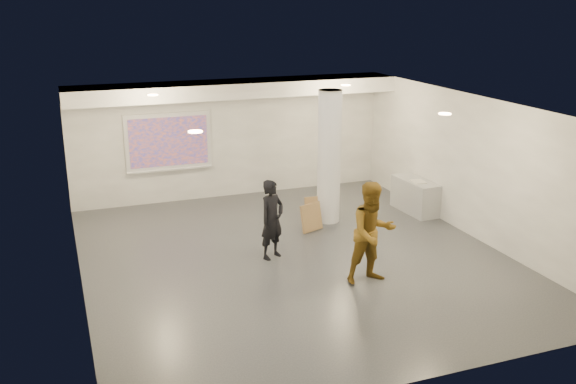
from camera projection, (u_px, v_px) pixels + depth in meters
name	position (u px, v px, depth m)	size (l,w,h in m)	color
floor	(295.00, 258.00, 12.60)	(8.00, 9.00, 0.01)	#34373C
ceiling	(296.00, 107.00, 11.72)	(8.00, 9.00, 0.01)	white
wall_back	(231.00, 138.00, 16.19)	(8.00, 0.01, 3.00)	beige
wall_front	(423.00, 279.00, 8.13)	(8.00, 0.01, 3.00)	beige
wall_left	(75.00, 208.00, 10.82)	(0.01, 9.00, 3.00)	beige
wall_right	(472.00, 167.00, 13.50)	(0.01, 9.00, 3.00)	beige
soffit_band	(236.00, 89.00, 15.31)	(8.00, 1.10, 0.36)	white
downlight_nw	(153.00, 95.00, 13.23)	(0.22, 0.22, 0.02)	#FFC487
downlight_ne	(346.00, 85.00, 14.70)	(0.22, 0.22, 0.02)	#FFC487
downlight_sw	(195.00, 132.00, 9.65)	(0.22, 0.22, 0.02)	#FFC487
downlight_se	(445.00, 114.00, 11.12)	(0.22, 0.22, 0.02)	#FFC487
column	(329.00, 157.00, 14.27)	(0.52, 0.52, 3.00)	white
projection_screen	(168.00, 142.00, 15.61)	(2.10, 0.13, 1.42)	white
credenza	(416.00, 196.00, 15.24)	(0.56, 1.34, 0.78)	#989A9C
papers_stack	(418.00, 182.00, 14.97)	(0.29, 0.37, 0.02)	silver
cardboard_back	(317.00, 209.00, 14.53)	(0.56, 0.05, 0.61)	#A07A49
cardboard_front	(311.00, 217.00, 14.01)	(0.56, 0.06, 0.61)	#A07A49
woman	(272.00, 219.00, 12.43)	(0.57, 0.38, 1.58)	black
man	(372.00, 233.00, 11.33)	(0.90, 0.70, 1.85)	brown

